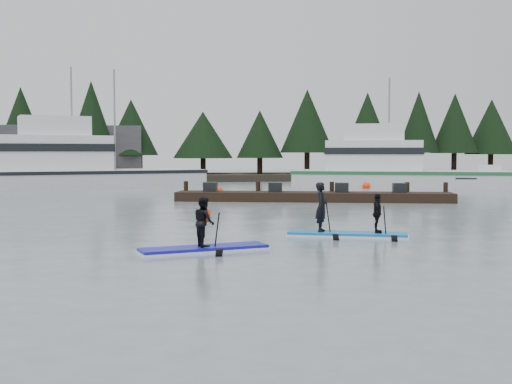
{
  "coord_description": "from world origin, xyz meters",
  "views": [
    {
      "loc": [
        -3.68,
        -17.63,
        2.57
      ],
      "look_at": [
        0.0,
        6.0,
        1.1
      ],
      "focal_mm": 45.0,
      "sensor_mm": 36.0,
      "label": 1
    }
  ],
  "objects": [
    {
      "name": "waterfront_building",
      "position": [
        -14.0,
        44.0,
        2.5
      ],
      "size": [
        18.0,
        6.0,
        5.0
      ],
      "primitive_type": "cube",
      "color": "#4C4C51",
      "rests_on": "ground"
    },
    {
      "name": "buoy_c",
      "position": [
        11.34,
        26.88,
        0.0
      ],
      "size": [
        0.56,
        0.56,
        0.56
      ],
      "primitive_type": "sphere",
      "color": "#FF320C",
      "rests_on": "ground"
    },
    {
      "name": "paddleboard_duo",
      "position": [
        2.09,
        1.31,
        0.51
      ],
      "size": [
        3.69,
        2.06,
        2.13
      ],
      "rotation": [
        0.0,
        0.0,
        -0.36
      ],
      "color": "blue",
      "rests_on": "ground"
    },
    {
      "name": "paddleboard_solo",
      "position": [
        -2.46,
        -1.0,
        0.46
      ],
      "size": [
        3.47,
        1.63,
        1.86
      ],
      "rotation": [
        0.0,
        0.0,
        0.25
      ],
      "color": "#1311A5",
      "rests_on": "ground"
    },
    {
      "name": "treeline",
      "position": [
        0.0,
        42.0,
        0.0
      ],
      "size": [
        60.0,
        4.0,
        8.0
      ],
      "primitive_type": null,
      "color": "black",
      "rests_on": "ground"
    },
    {
      "name": "fishing_boat_large",
      "position": [
        -9.48,
        31.35,
        0.75
      ],
      "size": [
        18.16,
        9.31,
        9.89
      ],
      "rotation": [
        0.0,
        0.0,
        0.27
      ],
      "color": "silver",
      "rests_on": "ground"
    },
    {
      "name": "buoy_b",
      "position": [
        0.06,
        21.59,
        0.0
      ],
      "size": [
        0.64,
        0.64,
        0.64
      ],
      "primitive_type": "sphere",
      "color": "#FF320C",
      "rests_on": "ground"
    },
    {
      "name": "floating_dock",
      "position": [
        4.51,
        15.32,
        0.24
      ],
      "size": [
        14.55,
        5.5,
        0.48
      ],
      "primitive_type": "cube",
      "rotation": [
        0.0,
        0.0,
        -0.25
      ],
      "color": "black",
      "rests_on": "ground"
    },
    {
      "name": "ground",
      "position": [
        0.0,
        0.0,
        0.0
      ],
      "size": [
        160.0,
        160.0,
        0.0
      ],
      "primitive_type": "plane",
      "color": "slate",
      "rests_on": "ground"
    },
    {
      "name": "fishing_boat_medium",
      "position": [
        13.9,
        28.38,
        0.66
      ],
      "size": [
        16.29,
        9.51,
        9.18
      ],
      "rotation": [
        0.0,
        0.0,
        -0.34
      ],
      "color": "silver",
      "rests_on": "ground"
    },
    {
      "name": "far_shore",
      "position": [
        0.0,
        42.0,
        0.3
      ],
      "size": [
        70.0,
        8.0,
        0.6
      ],
      "primitive_type": "cube",
      "color": "#2D281E",
      "rests_on": "ground"
    },
    {
      "name": "skiff",
      "position": [
        20.71,
        24.79,
        0.39
      ],
      "size": [
        7.01,
        3.77,
        0.78
      ],
      "primitive_type": "cube",
      "rotation": [
        0.0,
        0.0,
        -0.28
      ],
      "color": "silver",
      "rests_on": "ground"
    }
  ]
}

